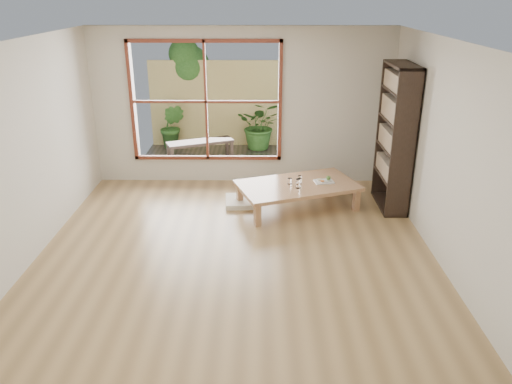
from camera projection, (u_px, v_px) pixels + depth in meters
ground at (237, 246)px, 6.53m from camera, size 5.00×5.00×0.00m
low_table at (298, 187)px, 7.57m from camera, size 2.00×1.54×0.39m
floor_cushion at (243, 201)px, 7.82m from camera, size 0.56×0.56×0.08m
bookshelf at (395, 138)px, 7.38m from camera, size 0.35×0.97×2.16m
glass_tall at (298, 184)px, 7.38m from camera, size 0.08×0.08×0.14m
glass_mid at (300, 181)px, 7.55m from camera, size 0.06×0.06×0.09m
glass_short at (299, 178)px, 7.67m from camera, size 0.06×0.06×0.08m
glass_small at (290, 181)px, 7.54m from camera, size 0.07×0.07×0.09m
food_tray at (325, 181)px, 7.63m from camera, size 0.32×0.25×0.09m
deck at (214, 160)px, 9.84m from camera, size 2.80×2.00×0.05m
garden_bench at (200, 144)px, 9.60m from camera, size 1.31×0.83×0.40m
bamboo_fence at (217, 104)px, 10.43m from camera, size 2.80×0.06×1.80m
shrub_right at (260, 125)px, 10.31m from camera, size 0.97×0.86×1.00m
shrub_left at (172, 126)px, 10.34m from camera, size 0.58×0.50×0.93m
garden_tree at (185, 67)px, 10.44m from camera, size 1.04×0.85×2.22m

